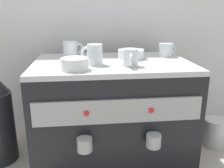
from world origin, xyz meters
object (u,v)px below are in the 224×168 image
Objects in this scene: espresso_machine at (112,109)px; ceramic_cup_0 at (71,49)px; ceramic_cup_2 at (94,54)px; ceramic_bowl_1 at (131,54)px; milk_pitcher at (214,132)px; ceramic_cup_1 at (130,58)px; ceramic_cup_3 at (166,50)px; ceramic_bowl_0 at (75,64)px.

ceramic_cup_0 reaches higher than espresso_machine.
ceramic_bowl_1 is (0.17, 0.11, -0.02)m from ceramic_cup_2.
espresso_machine is at bearing -179.31° from milk_pitcher.
ceramic_cup_2 is 0.21m from ceramic_bowl_1.
espresso_machine is 6.95× the size of ceramic_cup_1.
milk_pitcher is (0.69, -0.12, -0.41)m from ceramic_cup_0.
ceramic_cup_0 is 0.28m from ceramic_bowl_1.
espresso_machine is 0.34m from ceramic_cup_0.
ceramic_cup_1 is 0.28m from ceramic_cup_3.
ceramic_cup_3 is 0.68× the size of milk_pitcher.
ceramic_cup_1 reaches higher than ceramic_cup_3.
espresso_machine is 7.45× the size of ceramic_cup_2.
ceramic_cup_2 is at bearing -174.35° from milk_pitcher.
ceramic_cup_1 is at bearing 9.79° from ceramic_bowl_0.
ceramic_cup_1 is at bearing -43.49° from ceramic_cup_0.
milk_pitcher is (0.45, 0.10, -0.41)m from ceramic_cup_1.
ceramic_bowl_0 is (0.02, -0.26, -0.01)m from ceramic_cup_0.
milk_pitcher is at bearing 12.02° from ceramic_bowl_0.
ceramic_bowl_0 is (-0.15, -0.14, 0.24)m from espresso_machine.
ceramic_cup_3 is at bearing 22.04° from ceramic_cup_2.
ceramic_cup_1 is 0.71× the size of milk_pitcher.
ceramic_cup_3 reaches higher than espresso_machine.
ceramic_cup_2 is 0.66× the size of milk_pitcher.
ceramic_bowl_1 reaches higher than milk_pitcher.
ceramic_cup_0 is 0.81× the size of ceramic_bowl_1.
ceramic_cup_2 reaches higher than ceramic_bowl_1.
ceramic_bowl_1 is 0.87× the size of milk_pitcher.
ceramic_cup_3 reaches higher than ceramic_bowl_0.
espresso_machine is at bearing -161.77° from ceramic_cup_3.
milk_pitcher is at bearing 0.69° from espresso_machine.
ceramic_cup_0 reaches higher than milk_pitcher.
espresso_machine is 4.91× the size of milk_pitcher.
ceramic_cup_3 is (0.45, -0.04, -0.00)m from ceramic_cup_0.
milk_pitcher is (0.59, 0.06, -0.41)m from ceramic_cup_2.
ceramic_cup_3 is 0.18m from ceramic_bowl_1.
ceramic_cup_3 is at bearing 161.39° from milk_pitcher.
ceramic_bowl_1 is at bearing 78.41° from ceramic_cup_1.
ceramic_bowl_0 is 0.31m from ceramic_bowl_1.
ceramic_cup_2 is 0.97× the size of ceramic_cup_3.
ceramic_bowl_0 is at bearing -170.21° from ceramic_cup_1.
ceramic_cup_3 reaches higher than ceramic_bowl_1.
ceramic_bowl_0 is at bearing -167.98° from milk_pitcher.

